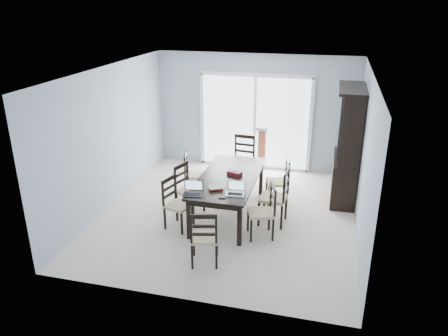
% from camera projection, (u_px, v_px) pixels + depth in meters
% --- Properties ---
extents(floor, '(5.00, 5.00, 0.00)m').
position_uv_depth(floor, '(229.00, 214.00, 8.01)').
color(floor, beige).
rests_on(floor, ground).
extents(ceiling, '(5.00, 5.00, 0.00)m').
position_uv_depth(ceiling, '(229.00, 71.00, 7.06)').
color(ceiling, white).
rests_on(ceiling, back_wall).
extents(back_wall, '(4.50, 0.02, 2.60)m').
position_uv_depth(back_wall, '(255.00, 113.00, 9.79)').
color(back_wall, '#97A3B4').
rests_on(back_wall, floor).
extents(wall_left, '(0.02, 5.00, 2.60)m').
position_uv_depth(wall_left, '(111.00, 137.00, 8.06)').
color(wall_left, '#97A3B4').
rests_on(wall_left, floor).
extents(wall_right, '(0.02, 5.00, 2.60)m').
position_uv_depth(wall_right, '(365.00, 158.00, 7.02)').
color(wall_right, '#97A3B4').
rests_on(wall_right, floor).
extents(balcony, '(4.50, 2.00, 0.10)m').
position_uv_depth(balcony, '(261.00, 155.00, 11.19)').
color(balcony, gray).
rests_on(balcony, ground).
extents(railing, '(4.50, 0.06, 1.10)m').
position_uv_depth(railing, '(268.00, 122.00, 11.87)').
color(railing, '#99999E').
rests_on(railing, balcony).
extents(dining_table, '(1.00, 2.20, 0.75)m').
position_uv_depth(dining_table, '(229.00, 180.00, 7.77)').
color(dining_table, black).
rests_on(dining_table, floor).
extents(china_hutch, '(0.50, 1.38, 2.20)m').
position_uv_depth(china_hutch, '(348.00, 146.00, 8.28)').
color(china_hutch, black).
rests_on(china_hutch, floor).
extents(sliding_door, '(2.52, 0.05, 2.18)m').
position_uv_depth(sliding_door, '(255.00, 122.00, 9.85)').
color(sliding_door, silver).
rests_on(sliding_door, floor).
extents(chair_left_near, '(0.49, 0.48, 1.03)m').
position_uv_depth(chair_left_near, '(174.00, 198.00, 7.40)').
color(chair_left_near, black).
rests_on(chair_left_near, floor).
extents(chair_left_mid, '(0.51, 0.50, 1.05)m').
position_uv_depth(chair_left_mid, '(186.00, 183.00, 7.93)').
color(chair_left_mid, black).
rests_on(chair_left_mid, floor).
extents(chair_left_far, '(0.46, 0.45, 1.01)m').
position_uv_depth(chair_left_far, '(191.00, 169.00, 8.65)').
color(chair_left_far, black).
rests_on(chair_left_far, floor).
extents(chair_right_near, '(0.51, 0.51, 1.05)m').
position_uv_depth(chair_right_near, '(266.00, 206.00, 7.09)').
color(chair_right_near, black).
rests_on(chair_right_near, floor).
extents(chair_right_mid, '(0.48, 0.47, 1.17)m').
position_uv_depth(chair_right_mid, '(279.00, 191.00, 7.46)').
color(chair_right_mid, black).
rests_on(chair_right_mid, floor).
extents(chair_right_far, '(0.49, 0.48, 1.04)m').
position_uv_depth(chair_right_far, '(282.00, 176.00, 8.28)').
color(chair_right_far, black).
rests_on(chair_right_far, floor).
extents(chair_end_near, '(0.47, 0.48, 1.04)m').
position_uv_depth(chair_end_near, '(204.00, 233.00, 6.28)').
color(chair_end_near, black).
rests_on(chair_end_near, floor).
extents(chair_end_far, '(0.50, 0.51, 1.20)m').
position_uv_depth(chair_end_far, '(243.00, 155.00, 9.15)').
color(chair_end_far, black).
rests_on(chair_end_far, floor).
extents(laptop_dark, '(0.34, 0.26, 0.21)m').
position_uv_depth(laptop_dark, '(193.00, 192.00, 7.00)').
color(laptop_dark, black).
rests_on(laptop_dark, dining_table).
extents(laptop_silver, '(0.30, 0.22, 0.20)m').
position_uv_depth(laptop_silver, '(235.00, 192.00, 7.01)').
color(laptop_silver, silver).
rests_on(laptop_silver, dining_table).
extents(book_stack, '(0.30, 0.27, 0.04)m').
position_uv_depth(book_stack, '(216.00, 188.00, 7.22)').
color(book_stack, maroon).
rests_on(book_stack, dining_table).
extents(cell_phone, '(0.13, 0.07, 0.01)m').
position_uv_depth(cell_phone, '(222.00, 198.00, 6.90)').
color(cell_phone, black).
rests_on(cell_phone, dining_table).
extents(game_box, '(0.29, 0.21, 0.06)m').
position_uv_depth(game_box, '(235.00, 173.00, 7.79)').
color(game_box, '#501019').
rests_on(game_box, dining_table).
extents(hot_tub, '(2.13, 1.98, 0.95)m').
position_uv_depth(hot_tub, '(243.00, 135.00, 11.01)').
color(hot_tub, brown).
rests_on(hot_tub, balcony).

